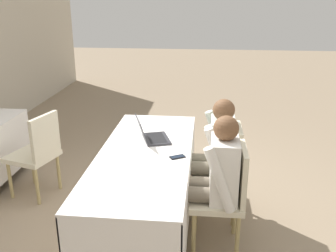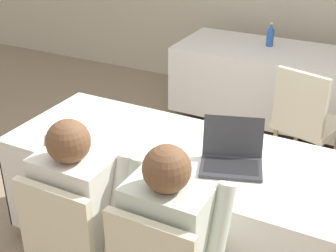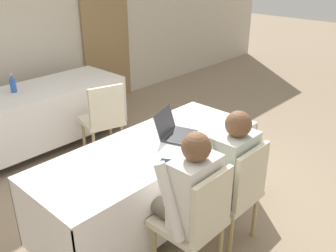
% 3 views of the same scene
% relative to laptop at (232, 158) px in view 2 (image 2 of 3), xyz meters
% --- Properties ---
extents(ground_plane, '(24.00, 24.00, 0.00)m').
position_rel_laptop_xyz_m(ground_plane, '(-0.29, 0.02, -0.79)').
color(ground_plane, gray).
extents(conference_table_near, '(2.09, 0.81, 0.74)m').
position_rel_laptop_xyz_m(conference_table_near, '(-0.29, 0.02, -0.22)').
color(conference_table_near, white).
rests_on(conference_table_near, ground_plane).
extents(conference_table_far, '(2.09, 0.81, 0.74)m').
position_rel_laptop_xyz_m(conference_table_far, '(-0.20, 2.06, -0.22)').
color(conference_table_far, white).
rests_on(conference_table_far, ground_plane).
extents(laptop, '(0.40, 0.38, 0.23)m').
position_rel_laptop_xyz_m(laptop, '(0.00, 0.00, 0.00)').
color(laptop, '#333338').
rests_on(laptop, conference_table_near).
extents(cell_phone, '(0.12, 0.14, 0.01)m').
position_rel_laptop_xyz_m(cell_phone, '(-0.38, -0.27, -0.04)').
color(cell_phone, black).
rests_on(cell_phone, conference_table_near).
extents(paper_beside_laptop, '(0.29, 0.35, 0.00)m').
position_rel_laptop_xyz_m(paper_beside_laptop, '(0.42, 0.07, -0.04)').
color(paper_beside_laptop, white).
rests_on(paper_beside_laptop, conference_table_near).
extents(paper_centre_table, '(0.26, 0.33, 0.00)m').
position_rel_laptop_xyz_m(paper_centre_table, '(-0.57, -0.07, -0.04)').
color(paper_centre_table, white).
rests_on(paper_centre_table, conference_table_near).
extents(paper_left_edge, '(0.25, 0.32, 0.00)m').
position_rel_laptop_xyz_m(paper_left_edge, '(0.16, -0.07, -0.04)').
color(paper_left_edge, white).
rests_on(paper_left_edge, conference_table_near).
extents(water_bottle, '(0.07, 0.07, 0.22)m').
position_rel_laptop_xyz_m(water_bottle, '(-0.43, 2.15, 0.06)').
color(water_bottle, '#2D5BB7').
rests_on(water_bottle, conference_table_far).
extents(chair_near_left, '(0.44, 0.44, 0.92)m').
position_rel_laptop_xyz_m(chair_near_left, '(-0.53, -0.69, -0.28)').
color(chair_near_left, tan).
rests_on(chair_near_left, ground_plane).
extents(chair_far_spare, '(0.54, 0.54, 0.92)m').
position_rel_laptop_xyz_m(chair_far_spare, '(0.15, 1.23, -0.28)').
color(chair_far_spare, tan).
rests_on(chair_far_spare, ground_plane).
extents(person_checkered_shirt, '(0.50, 0.52, 1.18)m').
position_rel_laptop_xyz_m(person_checkered_shirt, '(-0.53, -0.59, -0.12)').
color(person_checkered_shirt, '#665B4C').
rests_on(person_checkered_shirt, ground_plane).
extents(person_white_shirt, '(0.50, 0.52, 1.18)m').
position_rel_laptop_xyz_m(person_white_shirt, '(-0.04, -0.59, -0.12)').
color(person_white_shirt, '#665B4C').
rests_on(person_white_shirt, ground_plane).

